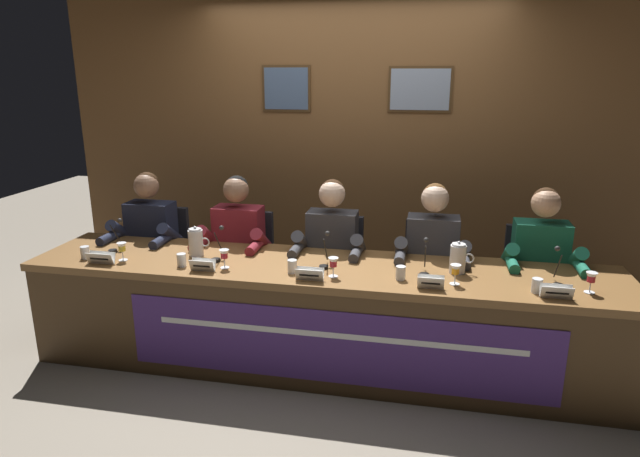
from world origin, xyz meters
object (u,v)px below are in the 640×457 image
at_px(conference_table, 317,303).
at_px(nameplate_right, 431,282).
at_px(nameplate_center, 310,274).
at_px(microphone_center, 325,255).
at_px(juice_glass_left, 224,255).
at_px(water_cup_far_left, 85,253).
at_px(nameplate_left, 203,265).
at_px(water_cup_center, 292,267).
at_px(chair_far_left, 162,264).
at_px(water_pitcher_left_side, 196,242).
at_px(chair_center, 335,277).
at_px(panelist_center, 330,251).
at_px(microphone_far_left, 115,241).
at_px(microphone_far_right, 558,273).
at_px(panelist_left, 236,245).
at_px(water_cup_right, 401,274).
at_px(water_cup_far_right, 537,286).
at_px(panelist_far_left, 147,239).
at_px(microphone_left, 218,249).
at_px(chair_left, 246,270).
at_px(chair_far_right, 532,291).
at_px(juice_glass_center, 333,264).
at_px(juice_glass_far_right, 591,279).
at_px(water_pitcher_right_side, 458,258).
at_px(chair_right, 430,284).
at_px(microphone_right, 425,263).
at_px(water_cup_left, 182,261).
at_px(juice_glass_right, 455,271).
at_px(panelist_right, 432,257).
at_px(nameplate_far_left, 101,258).
at_px(juice_glass_far_left, 122,248).
at_px(nameplate_far_right, 557,292).
at_px(panelist_far_right, 541,264).

distance_m(conference_table, nameplate_right, 0.77).
distance_m(nameplate_center, microphone_center, 0.27).
bearing_deg(juice_glass_left, water_cup_far_left, -179.36).
relative_size(nameplate_left, nameplate_right, 1.04).
bearing_deg(water_cup_center, nameplate_center, -38.79).
xyz_separation_m(chair_far_left, water_pitcher_left_side, (0.56, -0.54, 0.39)).
xyz_separation_m(juice_glass_left, nameplate_center, (0.59, -0.11, -0.05)).
relative_size(chair_center, panelist_center, 0.73).
relative_size(microphone_far_left, microphone_far_right, 1.00).
bearing_deg(panelist_left, water_cup_right, -22.70).
bearing_deg(water_cup_far_right, panelist_far_left, 168.19).
relative_size(chair_far_left, microphone_far_right, 4.08).
bearing_deg(microphone_left, water_cup_right, -5.83).
height_order(microphone_far_left, chair_left, microphone_far_left).
xyz_separation_m(chair_center, chair_far_right, (1.44, 0.00, 0.00)).
relative_size(nameplate_left, water_cup_far_right, 1.89).
xyz_separation_m(chair_far_left, juice_glass_center, (1.56, -0.76, 0.38)).
distance_m(water_cup_far_left, water_cup_center, 1.45).
xyz_separation_m(juice_glass_far_right, water_pitcher_right_side, (-0.74, 0.18, 0.01)).
xyz_separation_m(chair_right, microphone_right, (-0.04, -0.60, 0.37)).
height_order(conference_table, water_cup_right, water_cup_right).
bearing_deg(water_cup_left, chair_far_left, 126.05).
xyz_separation_m(juice_glass_center, juice_glass_right, (0.74, 0.02, 0.00)).
relative_size(microphone_left, water_cup_far_right, 2.54).
height_order(conference_table, panelist_center, panelist_center).
bearing_deg(panelist_left, microphone_center, -27.05).
distance_m(juice_glass_left, chair_center, 1.03).
bearing_deg(panelist_right, chair_far_right, 15.39).
bearing_deg(nameplate_right, chair_left, 149.70).
xyz_separation_m(juice_glass_left, panelist_right, (1.32, 0.55, -0.11)).
bearing_deg(microphone_left, chair_center, 40.61).
distance_m(chair_left, juice_glass_left, 0.85).
bearing_deg(juice_glass_left, juice_glass_right, 0.23).
xyz_separation_m(juice_glass_far_right, microphone_far_right, (-0.16, 0.09, -0.01)).
distance_m(nameplate_far_left, juice_glass_right, 2.29).
xyz_separation_m(panelist_left, nameplate_left, (0.01, -0.63, 0.06)).
relative_size(panelist_center, water_pitcher_right_side, 5.76).
relative_size(water_cup_left, chair_right, 0.10).
height_order(juice_glass_far_left, juice_glass_far_right, same).
distance_m(nameplate_far_right, microphone_far_right, 0.23).
height_order(panelist_left, water_cup_left, panelist_left).
height_order(microphone_center, nameplate_right, microphone_center).
xyz_separation_m(nameplate_center, microphone_right, (0.68, 0.25, 0.03)).
relative_size(panelist_center, panelist_far_right, 1.00).
bearing_deg(water_pitcher_right_side, juice_glass_right, -95.96).
bearing_deg(juice_glass_right, chair_far_left, 162.18).
distance_m(panelist_left, water_cup_far_right, 2.12).
height_order(chair_center, nameplate_center, chair_center).
distance_m(panelist_left, microphone_far_right, 2.22).
bearing_deg(juice_glass_left, water_cup_left, -175.09).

